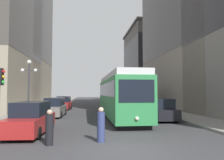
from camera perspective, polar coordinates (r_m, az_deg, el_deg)
ground_plane at (r=9.37m, az=3.34°, el=-17.84°), size 200.00×200.00×0.00m
sidewalk_left at (r=49.37m, az=-13.64°, el=-5.80°), size 3.17×120.00×0.15m
sidewalk_right at (r=49.84m, az=4.11°, el=-5.86°), size 3.17×120.00×0.15m
streetcar at (r=19.47m, az=2.05°, el=-4.01°), size 2.78×12.85×3.89m
transit_bus at (r=33.55m, az=5.25°, el=-3.94°), size 2.78×12.91×3.45m
parked_car_left_near at (r=30.89m, az=-12.50°, el=-5.98°), size 2.06×4.43×1.82m
parked_car_left_mid at (r=13.49m, az=-20.43°, el=-9.50°), size 2.06×5.03×1.82m
parked_car_right_far at (r=19.22m, az=12.68°, el=-7.70°), size 2.04×4.70×1.82m
parked_car_left_far at (r=22.42m, az=-14.79°, el=-7.02°), size 2.01×4.99×1.82m
pedestrian_crossing_near at (r=10.42m, az=-16.05°, el=-12.09°), size 0.36×0.36×1.59m
pedestrian_crossing_far at (r=10.64m, az=-2.91°, el=-11.85°), size 0.37×0.37×1.66m
traffic_light_near_left at (r=13.71m, az=-27.32°, el=-0.70°), size 0.47×0.36×3.56m
lamp_post_left_near at (r=20.46m, az=-20.91°, el=0.16°), size 1.41×0.36×5.06m
building_left_corner at (r=44.73m, az=-25.80°, el=15.65°), size 13.91×17.23×32.19m
building_right_midblock at (r=57.02m, az=11.06°, el=4.02°), size 13.38×18.61×18.50m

